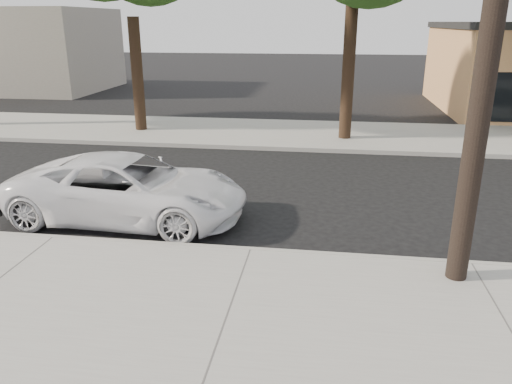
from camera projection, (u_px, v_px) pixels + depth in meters
ground at (264, 215)px, 11.48m from camera, size 120.00×120.00×0.00m
near_sidewalk at (228, 316)px, 7.43m from camera, size 90.00×4.40×0.15m
far_sidewalk at (292, 134)px, 19.41m from camera, size 90.00×5.00×0.15m
curb_near at (251, 252)px, 9.49m from camera, size 90.00×0.12×0.16m
police_cruiser at (129, 189)px, 11.03m from camera, size 5.31×2.63×1.45m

